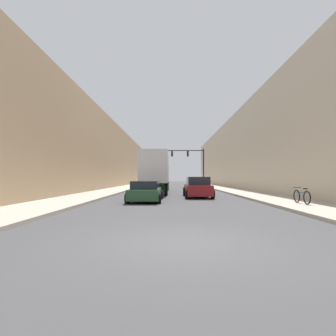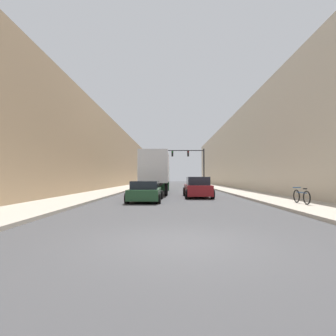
# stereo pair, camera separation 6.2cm
# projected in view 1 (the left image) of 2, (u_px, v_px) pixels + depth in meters

# --- Properties ---
(ground_plane) EXTENTS (200.00, 200.00, 0.00)m
(ground_plane) POSITION_uv_depth(u_px,v_px,m) (183.00, 243.00, 6.18)
(ground_plane) COLOR #424244
(sidewalk_right) EXTENTS (3.39, 80.00, 0.15)m
(sidewalk_right) POSITION_uv_depth(u_px,v_px,m) (222.00, 188.00, 36.09)
(sidewalk_right) COLOR #B2A899
(sidewalk_right) RESTS_ON ground
(sidewalk_left) EXTENTS (3.39, 80.00, 0.15)m
(sidewalk_left) POSITION_uv_depth(u_px,v_px,m) (124.00, 188.00, 36.24)
(sidewalk_left) COLOR #B2A899
(sidewalk_left) RESTS_ON ground
(building_right) EXTENTS (6.00, 80.00, 10.40)m
(building_right) POSITION_uv_depth(u_px,v_px,m) (256.00, 151.00, 36.22)
(building_right) COLOR beige
(building_right) RESTS_ON ground
(building_left) EXTENTS (6.00, 80.00, 9.69)m
(building_left) POSITION_uv_depth(u_px,v_px,m) (91.00, 154.00, 36.46)
(building_left) COLOR tan
(building_left) RESTS_ON ground
(semi_truck) EXTENTS (2.44, 12.36, 3.86)m
(semi_truck) POSITION_uv_depth(u_px,v_px,m) (157.00, 172.00, 27.17)
(semi_truck) COLOR silver
(semi_truck) RESTS_ON ground
(sedan_car) EXTENTS (2.13, 4.51, 1.32)m
(sedan_car) POSITION_uv_depth(u_px,v_px,m) (146.00, 191.00, 17.09)
(sedan_car) COLOR #234C2D
(sedan_car) RESTS_ON ground
(suv_car) EXTENTS (2.10, 4.78, 1.59)m
(suv_car) POSITION_uv_depth(u_px,v_px,m) (197.00, 187.00, 20.65)
(suv_car) COLOR maroon
(suv_car) RESTS_ON ground
(traffic_signal_gantry) EXTENTS (7.69, 0.35, 6.18)m
(traffic_signal_gantry) POSITION_uv_depth(u_px,v_px,m) (192.00, 160.00, 42.06)
(traffic_signal_gantry) COLOR black
(traffic_signal_gantry) RESTS_ON ground
(parked_bicycle) EXTENTS (0.44, 1.83, 0.86)m
(parked_bicycle) POSITION_uv_depth(u_px,v_px,m) (302.00, 196.00, 14.05)
(parked_bicycle) COLOR black
(parked_bicycle) RESTS_ON sidewalk_right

